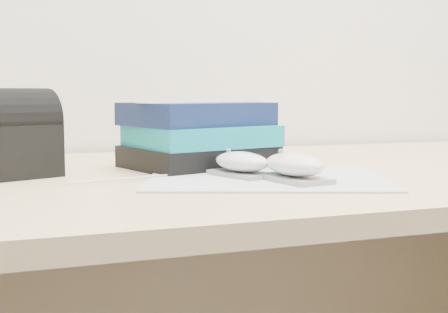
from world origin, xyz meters
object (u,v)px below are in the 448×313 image
object	(u,v)px
desk	(240,290)
pouch	(7,134)
mouse_front	(294,167)
book_stack	(199,135)
mouse_rear	(242,164)

from	to	relation	value
desk	pouch	size ratio (longest dim) A/B	9.26
pouch	mouse_front	bearing A→B (deg)	-27.52
desk	mouse_front	bearing A→B (deg)	-90.76
book_stack	pouch	world-z (taller)	pouch
mouse_front	pouch	bearing A→B (deg)	152.48
desk	mouse_rear	distance (m)	0.30
mouse_rear	pouch	size ratio (longest dim) A/B	0.69
book_stack	mouse_front	bearing A→B (deg)	-72.49
mouse_rear	book_stack	xyz separation A→B (m)	(-0.02, 0.16, 0.04)
desk	pouch	world-z (taller)	pouch
desk	book_stack	distance (m)	0.30
pouch	mouse_rear	bearing A→B (deg)	-20.52
mouse_rear	pouch	world-z (taller)	pouch
desk	mouse_rear	size ratio (longest dim) A/B	13.35
desk	mouse_front	world-z (taller)	mouse_front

